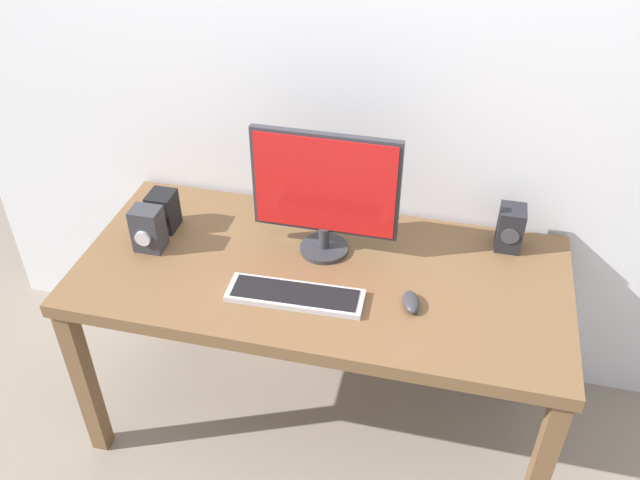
{
  "coord_description": "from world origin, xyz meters",
  "views": [
    {
      "loc": [
        0.39,
        -1.66,
        2.12
      ],
      "look_at": [
        -0.0,
        0.0,
        0.84
      ],
      "focal_mm": 37.66,
      "sensor_mm": 36.0,
      "label": 1
    }
  ],
  "objects_px": {
    "mouse": "(411,302)",
    "speaker_left": "(163,211)",
    "keyboard_primary": "(295,295)",
    "monitor": "(325,191)",
    "speaker_right": "(510,228)",
    "desk": "(321,287)",
    "audio_controller": "(148,229)"
  },
  "relations": [
    {
      "from": "speaker_right",
      "to": "desk",
      "type": "bearing_deg",
      "value": -155.53
    },
    {
      "from": "audio_controller",
      "to": "mouse",
      "type": "bearing_deg",
      "value": -5.58
    },
    {
      "from": "keyboard_primary",
      "to": "mouse",
      "type": "relative_size",
      "value": 4.28
    },
    {
      "from": "monitor",
      "to": "keyboard_primary",
      "type": "distance_m",
      "value": 0.35
    },
    {
      "from": "mouse",
      "to": "speaker_right",
      "type": "height_order",
      "value": "speaker_right"
    },
    {
      "from": "keyboard_primary",
      "to": "speaker_left",
      "type": "bearing_deg",
      "value": 154.78
    },
    {
      "from": "monitor",
      "to": "keyboard_primary",
      "type": "relative_size",
      "value": 1.12
    },
    {
      "from": "keyboard_primary",
      "to": "monitor",
      "type": "bearing_deg",
      "value": 83.09
    },
    {
      "from": "mouse",
      "to": "speaker_left",
      "type": "relative_size",
      "value": 0.72
    },
    {
      "from": "desk",
      "to": "mouse",
      "type": "relative_size",
      "value": 15.97
    },
    {
      "from": "keyboard_primary",
      "to": "mouse",
      "type": "height_order",
      "value": "mouse"
    },
    {
      "from": "monitor",
      "to": "speaker_left",
      "type": "bearing_deg",
      "value": -179.12
    },
    {
      "from": "desk",
      "to": "keyboard_primary",
      "type": "height_order",
      "value": "keyboard_primary"
    },
    {
      "from": "mouse",
      "to": "speaker_right",
      "type": "relative_size",
      "value": 0.65
    },
    {
      "from": "keyboard_primary",
      "to": "speaker_right",
      "type": "xyz_separation_m",
      "value": [
        0.64,
        0.43,
        0.07
      ]
    },
    {
      "from": "speaker_left",
      "to": "desk",
      "type": "bearing_deg",
      "value": -9.77
    },
    {
      "from": "speaker_left",
      "to": "keyboard_primary",
      "type": "bearing_deg",
      "value": -25.22
    },
    {
      "from": "desk",
      "to": "monitor",
      "type": "height_order",
      "value": "monitor"
    },
    {
      "from": "audio_controller",
      "to": "desk",
      "type": "bearing_deg",
      "value": 2.03
    },
    {
      "from": "monitor",
      "to": "audio_controller",
      "type": "xyz_separation_m",
      "value": [
        -0.58,
        -0.13,
        -0.16
      ]
    },
    {
      "from": "mouse",
      "to": "audio_controller",
      "type": "height_order",
      "value": "audio_controller"
    },
    {
      "from": "mouse",
      "to": "speaker_left",
      "type": "xyz_separation_m",
      "value": [
        -0.9,
        0.21,
        0.05
      ]
    },
    {
      "from": "speaker_right",
      "to": "speaker_left",
      "type": "height_order",
      "value": "speaker_right"
    },
    {
      "from": "mouse",
      "to": "monitor",
      "type": "bearing_deg",
      "value": 130.88
    },
    {
      "from": "desk",
      "to": "audio_controller",
      "type": "distance_m",
      "value": 0.61
    },
    {
      "from": "keyboard_primary",
      "to": "audio_controller",
      "type": "bearing_deg",
      "value": 166.16
    },
    {
      "from": "desk",
      "to": "speaker_left",
      "type": "relative_size",
      "value": 11.42
    },
    {
      "from": "monitor",
      "to": "speaker_right",
      "type": "height_order",
      "value": "monitor"
    },
    {
      "from": "audio_controller",
      "to": "speaker_right",
      "type": "bearing_deg",
      "value": 13.77
    },
    {
      "from": "desk",
      "to": "keyboard_primary",
      "type": "relative_size",
      "value": 3.73
    },
    {
      "from": "audio_controller",
      "to": "keyboard_primary",
      "type": "bearing_deg",
      "value": -13.84
    },
    {
      "from": "speaker_left",
      "to": "audio_controller",
      "type": "relative_size",
      "value": 0.89
    }
  ]
}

